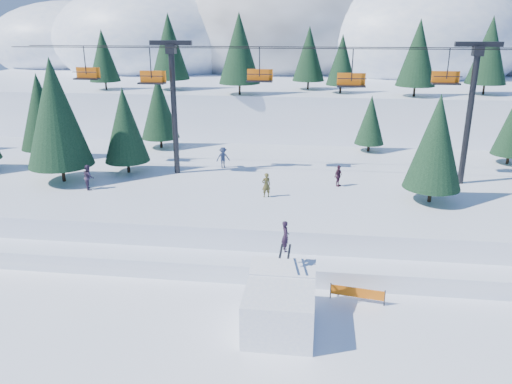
# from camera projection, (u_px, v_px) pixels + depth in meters

# --- Properties ---
(ground) EXTENTS (160.00, 160.00, 0.00)m
(ground) POSITION_uv_depth(u_px,v_px,m) (262.00, 340.00, 23.16)
(ground) COLOR white
(ground) RESTS_ON ground
(mid_shelf) EXTENTS (70.00, 22.00, 2.50)m
(mid_shelf) POSITION_uv_depth(u_px,v_px,m) (288.00, 192.00, 39.68)
(mid_shelf) COLOR white
(mid_shelf) RESTS_ON ground
(berm) EXTENTS (70.00, 6.00, 1.10)m
(berm) POSITION_uv_depth(u_px,v_px,m) (277.00, 254.00, 30.51)
(berm) COLOR white
(berm) RESTS_ON ground
(mountain_ridge) EXTENTS (119.00, 61.13, 26.46)m
(mountain_ridge) POSITION_uv_depth(u_px,v_px,m) (281.00, 49.00, 89.66)
(mountain_ridge) COLOR white
(mountain_ridge) RESTS_ON ground
(jump_kicker) EXTENTS (3.26, 4.45, 4.94)m
(jump_kicker) POSITION_uv_depth(u_px,v_px,m) (280.00, 305.00, 23.75)
(jump_kicker) COLOR white
(jump_kicker) RESTS_ON ground
(chairlift) EXTENTS (46.00, 3.21, 10.28)m
(chairlift) POSITION_uv_depth(u_px,v_px,m) (313.00, 89.00, 36.95)
(chairlift) COLOR black
(chairlift) RESTS_ON mid_shelf
(conifer_stand) EXTENTS (64.34, 17.16, 9.26)m
(conifer_stand) POSITION_uv_depth(u_px,v_px,m) (322.00, 122.00, 38.07)
(conifer_stand) COLOR black
(conifer_stand) RESTS_ON mid_shelf
(distant_skiers) EXTENTS (27.44, 8.14, 1.82)m
(distant_skiers) POSITION_uv_depth(u_px,v_px,m) (253.00, 169.00, 38.35)
(distant_skiers) COLOR #362942
(distant_skiers) RESTS_ON mid_shelf
(banner_near) EXTENTS (2.82, 0.50, 0.90)m
(banner_near) POSITION_uv_depth(u_px,v_px,m) (357.00, 293.00, 26.15)
(banner_near) COLOR black
(banner_near) RESTS_ON ground
(banner_far) EXTENTS (2.73, 0.89, 0.90)m
(banner_far) POSITION_uv_depth(u_px,v_px,m) (456.00, 281.00, 27.30)
(banner_far) COLOR black
(banner_far) RESTS_ON ground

